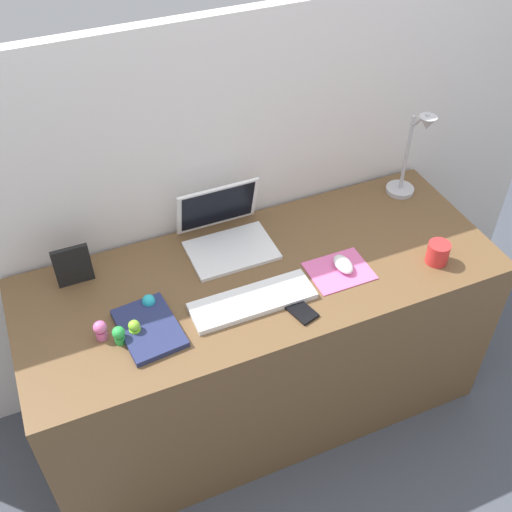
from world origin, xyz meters
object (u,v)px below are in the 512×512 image
object	(u,v)px
keyboard	(253,301)
toy_figurine_green	(119,335)
laptop	(225,231)
toy_figurine_lime	(135,328)
mouse	(343,264)
coffee_mug	(438,253)
desk_lamp	(412,157)
notebook_pad	(149,328)
toy_figurine_cyan	(149,301)
toy_figurine_pink	(100,330)
picture_frame	(73,266)
cell_phone	(298,309)

from	to	relation	value
keyboard	toy_figurine_green	distance (m)	0.43
laptop	toy_figurine_lime	xyz separation A→B (m)	(-0.41, -0.29, -0.02)
mouse	coffee_mug	xyz separation A→B (m)	(0.32, -0.09, 0.02)
mouse	desk_lamp	distance (m)	0.53
toy_figurine_lime	notebook_pad	bearing A→B (deg)	-0.93
coffee_mug	toy_figurine_cyan	size ratio (longest dim) A/B	1.68
notebook_pad	toy_figurine_pink	bearing A→B (deg)	162.87
picture_frame	coffee_mug	bearing A→B (deg)	-18.40
keyboard	mouse	xyz separation A→B (m)	(0.35, 0.03, 0.01)
keyboard	mouse	bearing A→B (deg)	4.34
picture_frame	cell_phone	bearing A→B (deg)	-32.88
cell_phone	coffee_mug	bearing A→B (deg)	-14.24
toy_figurine_pink	toy_figurine_green	xyz separation A→B (m)	(0.05, -0.04, -0.00)
desk_lamp	toy_figurine_lime	size ratio (longest dim) A/B	6.57
toy_figurine_lime	toy_figurine_green	size ratio (longest dim) A/B	0.91
desk_lamp	toy_figurine_pink	world-z (taller)	desk_lamp
picture_frame	toy_figurine_green	xyz separation A→B (m)	(0.07, -0.31, -0.04)
desk_lamp	toy_figurine_cyan	distance (m)	1.11
keyboard	toy_figurine_green	world-z (taller)	toy_figurine_green
notebook_pad	picture_frame	xyz separation A→B (m)	(-0.16, 0.30, 0.06)
desk_lamp	toy_figurine_green	bearing A→B (deg)	-166.61
desk_lamp	toy_figurine_cyan	bearing A→B (deg)	-170.73
laptop	notebook_pad	world-z (taller)	laptop
picture_frame	toy_figurine_pink	size ratio (longest dim) A/B	2.18
notebook_pad	desk_lamp	bearing A→B (deg)	8.45
desk_lamp	toy_figurine_cyan	xyz separation A→B (m)	(-1.08, -0.18, -0.16)
toy_figurine_green	toy_figurine_pink	bearing A→B (deg)	138.93
toy_figurine_green	cell_phone	bearing A→B (deg)	-9.51
toy_figurine_lime	toy_figurine_green	world-z (taller)	toy_figurine_green
cell_phone	mouse	bearing A→B (deg)	10.50
keyboard	toy_figurine_cyan	world-z (taller)	toy_figurine_cyan
cell_phone	toy_figurine_cyan	bearing A→B (deg)	138.85
coffee_mug	toy_figurine_green	xyz separation A→B (m)	(-1.10, 0.08, -0.00)
desk_lamp	toy_figurine_cyan	size ratio (longest dim) A/B	8.19
notebook_pad	coffee_mug	xyz separation A→B (m)	(1.00, -0.09, 0.03)
cell_phone	toy_figurine_cyan	xyz separation A→B (m)	(-0.44, 0.20, 0.02)
laptop	picture_frame	distance (m)	0.53
toy_figurine_pink	toy_figurine_lime	size ratio (longest dim) A/B	1.17
notebook_pad	coffee_mug	size ratio (longest dim) A/B	3.04
laptop	cell_phone	xyz separation A→B (m)	(0.10, -0.40, -0.05)
desk_lamp	picture_frame	bearing A→B (deg)	178.84
desk_lamp	laptop	bearing A→B (deg)	178.49
keyboard	toy_figurine_lime	xyz separation A→B (m)	(-0.38, 0.02, 0.02)
coffee_mug	picture_frame	bearing A→B (deg)	161.60
laptop	cell_phone	bearing A→B (deg)	-76.51
notebook_pad	toy_figurine_green	xyz separation A→B (m)	(-0.09, -0.01, 0.02)
keyboard	notebook_pad	bearing A→B (deg)	176.74
toy_figurine_pink	toy_figurine_cyan	world-z (taller)	toy_figurine_pink
laptop	toy_figurine_cyan	bearing A→B (deg)	-149.95
notebook_pad	toy_figurine_lime	bearing A→B (deg)	173.61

